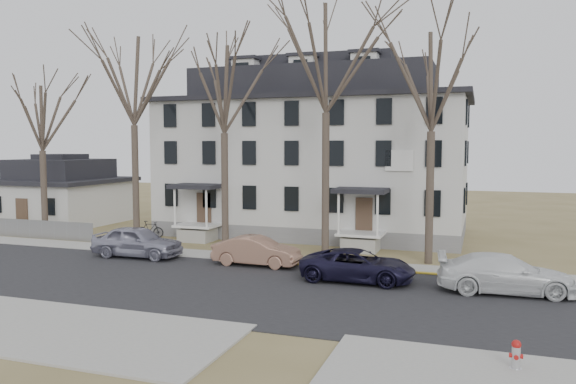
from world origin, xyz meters
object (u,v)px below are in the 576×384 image
at_px(bicycle_right, 150,230).
at_px(tree_center, 326,50).
at_px(car_white, 505,275).
at_px(tree_mid_right, 432,74).
at_px(car_silver, 137,242).
at_px(fire_hydrant, 516,355).
at_px(small_house, 62,194).
at_px(bicycle_left, 195,232).
at_px(tree_far_left, 133,74).
at_px(car_navy, 358,266).
at_px(tree_mid_left, 224,83).
at_px(boarding_house, 315,155).
at_px(car_tan, 257,252).
at_px(tree_bungalow, 41,113).

bearing_deg(bicycle_right, tree_center, -110.02).
bearing_deg(car_white, tree_mid_right, 29.29).
bearing_deg(bicycle_right, car_silver, -163.41).
bearing_deg(fire_hydrant, small_house, 148.42).
bearing_deg(bicycle_left, tree_far_left, 127.10).
bearing_deg(car_navy, tree_far_left, 71.01).
bearing_deg(small_house, tree_mid_left, -20.03).
bearing_deg(boarding_house, small_house, -174.41).
height_order(tree_mid_left, tree_center, tree_center).
bearing_deg(car_white, tree_mid_left, 66.00).
height_order(tree_far_left, bicycle_right, tree_far_left).
height_order(tree_center, car_navy, tree_center).
height_order(tree_far_left, fire_hydrant, tree_far_left).
height_order(car_silver, car_tan, car_silver).
xyz_separation_m(tree_bungalow, bicycle_right, (6.57, 2.13, -7.57)).
bearing_deg(car_tan, tree_center, -36.84).
relative_size(car_tan, fire_hydrant, 5.16).
height_order(tree_center, car_white, tree_center).
height_order(boarding_house, tree_mid_left, tree_mid_left).
height_order(boarding_house, tree_center, tree_center).
bearing_deg(boarding_house, tree_far_left, -137.82).
height_order(small_house, tree_center, tree_center).
height_order(car_silver, bicycle_right, car_silver).
bearing_deg(fire_hydrant, bicycle_right, 143.93).
bearing_deg(bicycle_left, small_house, 67.30).
bearing_deg(tree_bungalow, small_house, 122.84).
xyz_separation_m(tree_mid_right, car_navy, (-2.63, -5.06, -8.90)).
bearing_deg(small_house, car_white, -19.37).
distance_m(tree_center, car_navy, 11.90).
bearing_deg(car_navy, tree_center, 29.37).
height_order(small_house, car_white, small_house).
bearing_deg(tree_mid_left, bicycle_right, 161.66).
distance_m(tree_mid_left, car_silver, 10.11).
height_order(tree_far_left, tree_bungalow, tree_far_left).
relative_size(small_house, tree_bungalow, 0.81).
xyz_separation_m(tree_mid_left, car_navy, (8.87, -5.06, -8.90)).
bearing_deg(tree_bungalow, tree_mid_right, 0.00).
bearing_deg(tree_center, fire_hydrant, -56.33).
distance_m(tree_mid_right, bicycle_right, 20.20).
height_order(tree_center, bicycle_right, tree_center).
relative_size(tree_mid_left, tree_bungalow, 1.18).
height_order(small_house, fire_hydrant, small_house).
height_order(car_navy, car_white, car_white).
bearing_deg(bicycle_left, bicycle_right, 90.70).
distance_m(tree_mid_left, car_tan, 10.11).
xyz_separation_m(tree_mid_left, bicycle_right, (-6.43, 2.13, -9.05)).
bearing_deg(small_house, bicycle_right, -21.03).
height_order(car_navy, fire_hydrant, car_navy).
distance_m(car_silver, car_navy, 12.48).
height_order(boarding_house, bicycle_left, boarding_house).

